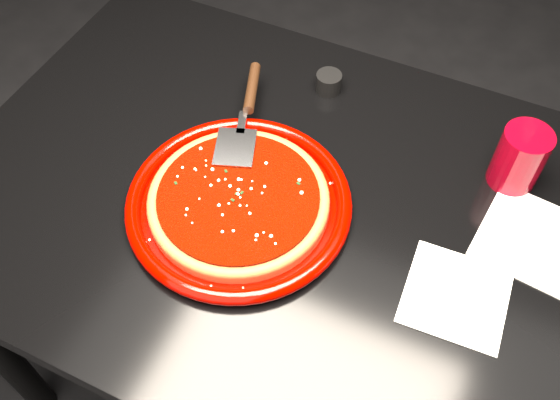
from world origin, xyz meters
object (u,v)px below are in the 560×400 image
object	(u,v)px
pizza_server	(245,114)
ramekin	(329,82)
table	(296,307)
cup	(519,158)
plate	(239,203)

from	to	relation	value
pizza_server	ramekin	distance (m)	0.19
table	ramekin	world-z (taller)	ramekin
cup	ramekin	bearing A→B (deg)	169.04
pizza_server	ramekin	bearing A→B (deg)	40.60
plate	pizza_server	bearing A→B (deg)	113.13
table	ramekin	bearing A→B (deg)	103.10
table	pizza_server	bearing A→B (deg)	145.66
plate	pizza_server	xyz separation A→B (m)	(-0.07, 0.16, 0.03)
pizza_server	cup	world-z (taller)	cup
pizza_server	ramekin	world-z (taller)	pizza_server
table	plate	xyz separation A→B (m)	(-0.09, -0.05, 0.39)
plate	pizza_server	world-z (taller)	pizza_server
table	ramekin	distance (m)	0.48
ramekin	plate	bearing A→B (deg)	-94.57
ramekin	pizza_server	bearing A→B (deg)	-119.28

